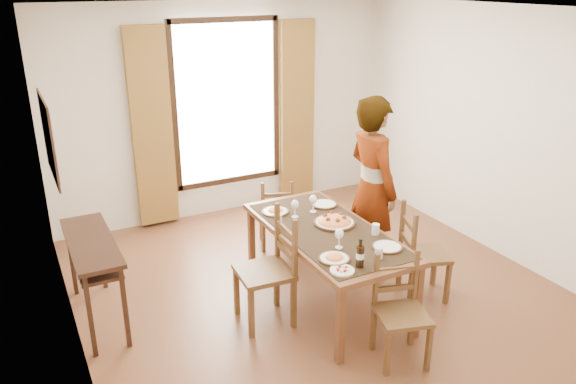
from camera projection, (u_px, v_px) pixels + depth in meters
name	position (u px, v px, depth m)	size (l,w,h in m)	color
ground	(323.00, 295.00, 5.56)	(5.00, 5.00, 0.00)	#55321A
room_shell	(319.00, 142.00, 5.11)	(4.60, 5.10, 2.74)	beige
console_table	(92.00, 252.00, 4.95)	(0.38, 1.20, 0.80)	black
dining_table	(327.00, 236.00, 5.24)	(0.90, 1.88, 0.76)	brown
chair_west	(268.00, 272.00, 5.00)	(0.50, 0.50, 1.05)	brown
chair_north	(276.00, 215.00, 6.43)	(0.48, 0.48, 0.85)	brown
chair_south	(400.00, 314.00, 4.52)	(0.49, 0.49, 0.90)	brown
chair_east	(421.00, 255.00, 5.41)	(0.54, 0.54, 0.95)	brown
man	(372.00, 188.00, 5.67)	(0.47, 0.70, 1.90)	gray
plate_sw	(334.00, 257.00, 4.65)	(0.27, 0.27, 0.05)	silver
plate_se	(387.00, 245.00, 4.85)	(0.27, 0.27, 0.05)	silver
plate_nw	(276.00, 210.00, 5.58)	(0.27, 0.27, 0.05)	silver
plate_ne	(324.00, 203.00, 5.75)	(0.27, 0.27, 0.05)	silver
pasta_platter	(335.00, 219.00, 5.31)	(0.40, 0.40, 0.10)	red
caprese_plate	(342.00, 269.00, 4.47)	(0.20, 0.20, 0.04)	silver
wine_glass_a	(339.00, 238.00, 4.83)	(0.08, 0.08, 0.18)	white
wine_glass_b	(313.00, 203.00, 5.57)	(0.08, 0.08, 0.18)	white
wine_glass_c	(295.00, 209.00, 5.45)	(0.08, 0.08, 0.18)	white
tumbler_a	(376.00, 229.00, 5.10)	(0.07, 0.07, 0.10)	silver
tumbler_b	(278.00, 219.00, 5.31)	(0.07, 0.07, 0.10)	silver
tumbler_c	(379.00, 253.00, 4.67)	(0.07, 0.07, 0.10)	silver
wine_bottle	(360.00, 253.00, 4.50)	(0.07, 0.07, 0.25)	black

